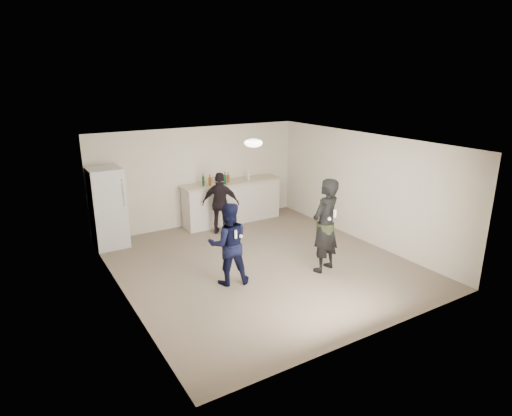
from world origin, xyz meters
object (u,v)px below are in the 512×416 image
counter (232,203)px  spectator (221,203)px  fridge (108,208)px  man (229,244)px  woman (325,226)px  shaker (215,180)px

counter → spectator: size_ratio=1.71×
counter → fridge: fridge is taller
man → woman: woman is taller
fridge → man: bearing=-64.2°
shaker → man: bearing=-112.1°
man → woman: size_ratio=0.83×
counter → woman: woman is taller
shaker → spectator: spectator is taller
man → spectator: bearing=-96.0°
woman → spectator: (-0.80, 2.92, -0.17)m
fridge → man: fridge is taller
man → woman: 1.93m
fridge → spectator: (2.51, -0.56, -0.14)m
counter → fridge: (-3.15, -0.07, 0.38)m
woman → spectator: bearing=-91.7°
counter → shaker: (-0.42, 0.10, 0.65)m
man → spectator: 2.66m
shaker → woman: bearing=-81.1°
man → spectator: (1.06, 2.44, -0.02)m
shaker → woman: size_ratio=0.09×
shaker → spectator: (-0.23, -0.73, -0.41)m
fridge → man: 3.33m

